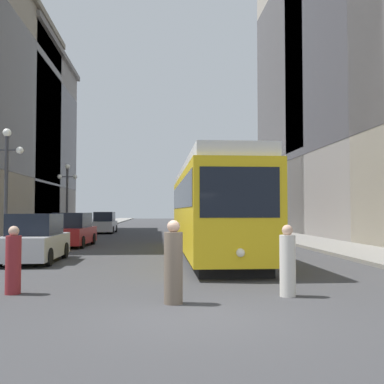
{
  "coord_description": "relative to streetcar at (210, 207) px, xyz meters",
  "views": [
    {
      "loc": [
        -0.73,
        -8.25,
        1.94
      ],
      "look_at": [
        0.45,
        7.49,
        2.6
      ],
      "focal_mm": 41.77,
      "sensor_mm": 36.0,
      "label": 1
    }
  ],
  "objects": [
    {
      "name": "ground_plane",
      "position": [
        -1.51,
        -11.26,
        -2.1
      ],
      "size": [
        200.0,
        200.0,
        0.0
      ],
      "primitive_type": "plane",
      "color": "#38383A"
    },
    {
      "name": "sidewalk_left",
      "position": [
        -9.94,
        28.74,
        -2.03
      ],
      "size": [
        3.48,
        120.0,
        0.15
      ],
      "primitive_type": "cube",
      "color": "gray",
      "rests_on": "ground"
    },
    {
      "name": "sidewalk_right",
      "position": [
        6.92,
        28.74,
        -2.03
      ],
      "size": [
        3.48,
        120.0,
        0.15
      ],
      "primitive_type": "cube",
      "color": "gray",
      "rests_on": "ground"
    },
    {
      "name": "streetcar",
      "position": [
        0.0,
        0.0,
        0.0
      ],
      "size": [
        2.68,
        15.14,
        3.89
      ],
      "rotation": [
        0.0,
        0.0,
        -0.0
      ],
      "color": "black",
      "rests_on": "ground"
    },
    {
      "name": "transit_bus",
      "position": [
        3.72,
        19.8,
        -0.15
      ],
      "size": [
        2.91,
        12.1,
        3.45
      ],
      "rotation": [
        0.0,
        0.0,
        -0.03
      ],
      "color": "black",
      "rests_on": "ground"
    },
    {
      "name": "parked_car_left_near",
      "position": [
        -6.9,
        5.21,
        -1.26
      ],
      "size": [
        2.07,
        4.58,
        1.82
      ],
      "rotation": [
        0.0,
        0.0,
        -0.05
      ],
      "color": "black",
      "rests_on": "ground"
    },
    {
      "name": "parked_car_left_mid",
      "position": [
        -6.9,
        -2.19,
        -1.26
      ],
      "size": [
        1.91,
        4.23,
        1.82
      ],
      "rotation": [
        0.0,
        0.0,
        -0.01
      ],
      "color": "black",
      "rests_on": "ground"
    },
    {
      "name": "parked_car_right_far",
      "position": [
        3.88,
        9.42,
        -1.26
      ],
      "size": [
        2.03,
        4.66,
        1.82
      ],
      "rotation": [
        0.0,
        0.0,
        3.18
      ],
      "color": "black",
      "rests_on": "ground"
    },
    {
      "name": "parked_car_left_far",
      "position": [
        -6.9,
        19.63,
        -1.26
      ],
      "size": [
        1.9,
        4.69,
        1.82
      ],
      "rotation": [
        0.0,
        0.0,
        -0.0
      ],
      "color": "black",
      "rests_on": "ground"
    },
    {
      "name": "pedestrian_crossing_near",
      "position": [
        -5.62,
        -8.77,
        -1.36
      ],
      "size": [
        0.35,
        0.35,
        1.58
      ],
      "rotation": [
        0.0,
        0.0,
        5.26
      ],
      "color": "maroon",
      "rests_on": "ground"
    },
    {
      "name": "pedestrian_crossing_far",
      "position": [
        0.68,
        -9.53,
        -1.35
      ],
      "size": [
        0.36,
        0.36,
        1.62
      ],
      "rotation": [
        0.0,
        0.0,
        3.06
      ],
      "color": "beige",
      "rests_on": "ground"
    },
    {
      "name": "pedestrian_on_sidewalk",
      "position": [
        -1.93,
        -10.12,
        -1.29
      ],
      "size": [
        0.39,
        0.39,
        1.74
      ],
      "rotation": [
        0.0,
        0.0,
        2.9
      ],
      "color": "#6B5B4C",
      "rests_on": "ground"
    },
    {
      "name": "lamp_post_left_near",
      "position": [
        -8.8,
        0.25,
        1.57
      ],
      "size": [
        1.41,
        0.36,
        5.35
      ],
      "color": "#333338",
      "rests_on": "sidewalk_left"
    },
    {
      "name": "lamp_post_left_far",
      "position": [
        -8.8,
        13.13,
        1.45
      ],
      "size": [
        1.41,
        0.36,
        5.14
      ],
      "color": "#333338",
      "rests_on": "sidewalk_left"
    },
    {
      "name": "building_right_corner",
      "position": [
        15.55,
        20.88,
        12.08
      ],
      "size": [
        14.4,
        15.97,
        27.52
      ],
      "color": "#A89E8E",
      "rests_on": "ground"
    }
  ]
}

